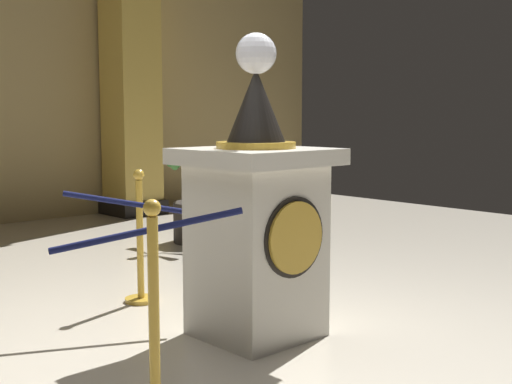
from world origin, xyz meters
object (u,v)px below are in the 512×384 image
Objects in this scene: pedestal_clock at (256,221)px; stanchion_near at (140,256)px; potted_palm_right at (200,212)px; stanchion_far at (154,344)px.

stanchion_near is at bearing 96.11° from pedestal_clock.
potted_palm_right reaches higher than stanchion_near.
pedestal_clock reaches higher than potted_palm_right.
stanchion_near is at bearing -138.49° from potted_palm_right.
stanchion_near is 0.90× the size of potted_palm_right.
pedestal_clock is 1.21m from stanchion_near.
stanchion_near is at bearing 59.03° from stanchion_far.
stanchion_far is at bearing -153.90° from pedestal_clock.
pedestal_clock reaches higher than stanchion_far.
potted_palm_right is (1.78, 1.57, -0.02)m from stanchion_near.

